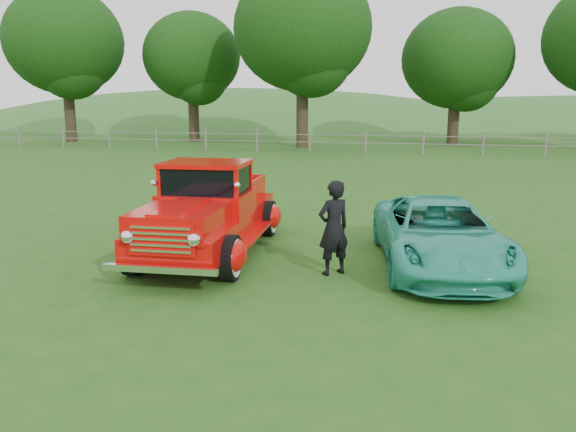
% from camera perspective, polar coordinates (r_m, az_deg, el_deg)
% --- Properties ---
extents(ground, '(140.00, 140.00, 0.00)m').
position_cam_1_polar(ground, '(9.09, -2.28, -6.92)').
color(ground, '#224E14').
rests_on(ground, ground).
extents(distant_hills, '(116.00, 60.00, 18.00)m').
position_cam_1_polar(distant_hills, '(68.49, 6.59, 5.62)').
color(distant_hills, '#2B5F23').
rests_on(distant_hills, ground).
extents(fence_line, '(48.00, 0.12, 1.20)m').
position_cam_1_polar(fence_line, '(30.50, 7.88, 7.47)').
color(fence_line, '#666056').
rests_on(fence_line, ground).
extents(tree_far_west, '(7.60, 7.60, 9.93)m').
position_cam_1_polar(tree_far_west, '(40.99, -21.78, 16.12)').
color(tree_far_west, '#2E2117').
rests_on(tree_far_west, ground).
extents(tree_mid_west, '(6.40, 6.40, 8.46)m').
position_cam_1_polar(tree_mid_west, '(39.07, -9.75, 15.64)').
color(tree_mid_west, '#2E2117').
rests_on(tree_mid_west, ground).
extents(tree_near_west, '(8.00, 8.00, 10.42)m').
position_cam_1_polar(tree_near_west, '(34.11, 1.50, 18.46)').
color(tree_near_west, '#2E2117').
rests_on(tree_near_west, ground).
extents(tree_near_east, '(6.80, 6.80, 8.33)m').
position_cam_1_polar(tree_near_east, '(37.52, 16.80, 15.01)').
color(tree_near_east, '#2E2117').
rests_on(tree_near_east, ground).
extents(red_pickup, '(2.35, 5.04, 1.78)m').
position_cam_1_polar(red_pickup, '(10.75, -8.08, 0.34)').
color(red_pickup, black).
rests_on(red_pickup, ground).
extents(teal_sedan, '(2.57, 4.54, 1.20)m').
position_cam_1_polar(teal_sedan, '(10.15, 15.12, -1.79)').
color(teal_sedan, teal).
rests_on(teal_sedan, ground).
extents(man, '(0.70, 0.67, 1.61)m').
position_cam_1_polar(man, '(9.40, 4.66, -1.21)').
color(man, black).
rests_on(man, ground).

